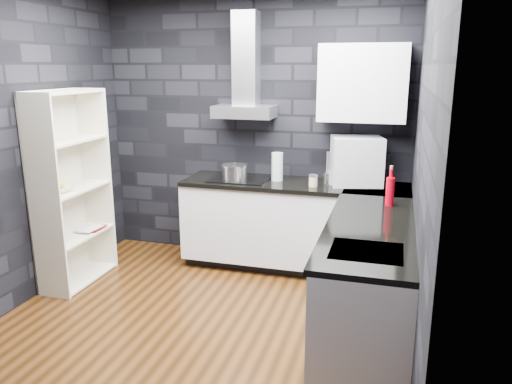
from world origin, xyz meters
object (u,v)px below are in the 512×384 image
at_px(utensil_crock, 328,179).
at_px(red_bottle, 390,192).
at_px(pot, 235,173).
at_px(glass_vase, 277,167).
at_px(storage_jar, 313,181).
at_px(bookshelf, 72,189).
at_px(appliance_garage, 356,161).
at_px(fruit_bowl, 62,189).

height_order(utensil_crock, red_bottle, red_bottle).
relative_size(pot, glass_vase, 0.87).
height_order(storage_jar, bookshelf, bookshelf).
bearing_deg(pot, bookshelf, -152.54).
distance_m(pot, bookshelf, 1.52).
height_order(glass_vase, appliance_garage, appliance_garage).
bearing_deg(red_bottle, utensil_crock, 134.41).
bearing_deg(utensil_crock, appliance_garage, 19.54).
height_order(storage_jar, utensil_crock, utensil_crock).
bearing_deg(glass_vase, storage_jar, -22.18).
bearing_deg(glass_vase, bookshelf, -153.24).
distance_m(storage_jar, bookshelf, 2.24).
bearing_deg(bookshelf, fruit_bowl, -103.00).
xyz_separation_m(glass_vase, appliance_garage, (0.76, 0.04, 0.09)).
bearing_deg(appliance_garage, storage_jar, -166.19).
distance_m(pot, red_bottle, 1.55).
bearing_deg(bookshelf, utensil_crock, 7.25).
distance_m(utensil_crock, fruit_bowl, 2.45).
xyz_separation_m(glass_vase, fruit_bowl, (-1.74, -1.02, -0.10)).
height_order(storage_jar, red_bottle, red_bottle).
xyz_separation_m(appliance_garage, red_bottle, (0.33, -0.68, -0.11)).
relative_size(utensil_crock, red_bottle, 0.49).
relative_size(pot, bookshelf, 0.13).
distance_m(glass_vase, fruit_bowl, 2.01).
bearing_deg(pot, appliance_garage, 10.69).
bearing_deg(pot, utensil_crock, 8.08).
bearing_deg(pot, storage_jar, 1.25).
bearing_deg(bookshelf, glass_vase, 13.76).
xyz_separation_m(pot, storage_jar, (0.77, 0.02, -0.03)).
xyz_separation_m(glass_vase, bookshelf, (-1.74, -0.88, -0.14)).
height_order(glass_vase, storage_jar, glass_vase).
relative_size(glass_vase, utensil_crock, 2.42).
distance_m(glass_vase, utensil_crock, 0.52).
bearing_deg(fruit_bowl, red_bottle, 7.55).
height_order(pot, storage_jar, pot).
bearing_deg(glass_vase, appliance_garage, 3.20).
bearing_deg(red_bottle, storage_jar, 145.59).
height_order(utensil_crock, appliance_garage, appliance_garage).
xyz_separation_m(red_bottle, bookshelf, (-2.83, -0.23, -0.12)).
height_order(pot, glass_vase, glass_vase).
xyz_separation_m(appliance_garage, fruit_bowl, (-2.50, -1.06, -0.19)).
height_order(appliance_garage, bookshelf, bookshelf).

